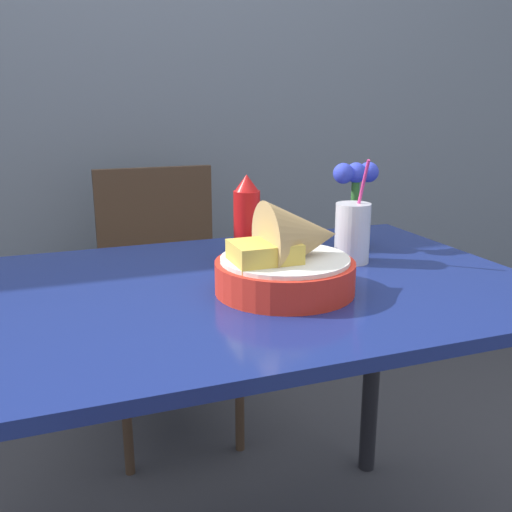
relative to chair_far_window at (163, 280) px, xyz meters
name	(u,v)px	position (x,y,z in m)	size (l,w,h in m)	color
wall_window	(126,49)	(-0.02, 0.43, 0.77)	(7.00, 0.06, 2.60)	slate
dining_table	(234,336)	(-0.02, -0.83, 0.13)	(1.20, 0.76, 0.77)	navy
chair_far_window	(163,280)	(0.00, 0.00, 0.00)	(0.40, 0.40, 0.90)	#473323
food_basket	(290,259)	(0.07, -0.91, 0.30)	(0.26, 0.26, 0.18)	red
ketchup_bottle	(247,219)	(0.07, -0.68, 0.34)	(0.06, 0.06, 0.19)	red
drink_cup	(352,235)	(0.28, -0.77, 0.30)	(0.08, 0.08, 0.23)	silver
flower_vase	(354,207)	(0.35, -0.66, 0.34)	(0.12, 0.08, 0.21)	black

